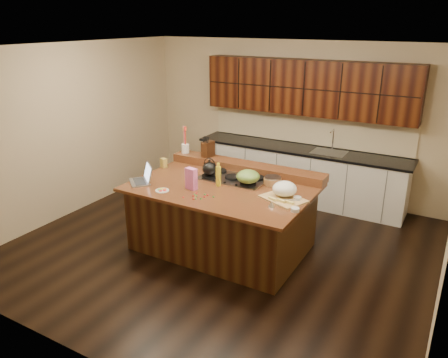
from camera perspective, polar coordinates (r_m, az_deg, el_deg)
The scene contains 34 objects.
room at distance 5.70m, azimuth -0.25°, elevation 3.15°, with size 5.52×5.02×2.72m.
island at distance 6.02m, azimuth -0.24°, elevation -4.93°, with size 2.40×1.60×0.92m.
back_ledge at distance 6.40m, azimuth 2.88°, elevation 1.58°, with size 2.40×0.30×0.12m, color black.
cooktop at distance 6.08m, azimuth 1.16°, elevation 0.14°, with size 0.92×0.52×0.05m.
back_counter at distance 7.64m, azimuth 10.12°, elevation 4.40°, with size 3.70×0.66×2.40m.
kettle at distance 6.08m, azimuth -1.90°, elevation 1.35°, with size 0.21×0.21×0.19m, color black.
green_bowl at distance 5.81m, azimuth 3.16°, elevation 0.33°, with size 0.31×0.31×0.17m, color #587F32.
laptop at distance 6.05m, azimuth -10.48°, elevation 0.19°, with size 0.46×0.45×0.25m.
oil_bottle at distance 5.80m, azimuth -0.73°, elevation 0.37°, with size 0.07×0.07×0.27m, color gold.
vinegar_bottle at distance 5.84m, azimuth -0.78°, elevation 0.40°, with size 0.06×0.06×0.25m, color silver.
wooden_tray at distance 5.46m, azimuth 7.88°, elevation -1.57°, with size 0.63×0.55×0.21m.
ramekin_a at distance 5.14m, azimuth 9.27°, elevation -3.97°, with size 0.10×0.10×0.04m, color white.
ramekin_b at distance 5.68m, azimuth 7.74°, elevation -1.49°, with size 0.10×0.10×0.04m, color white.
ramekin_c at distance 5.45m, azimuth 9.56°, elevation -2.54°, with size 0.10×0.10×0.04m, color white.
strainer_bowl at distance 5.91m, azimuth 6.35°, elevation -0.29°, with size 0.24×0.24×0.09m, color #996B3F.
kitchen_timer at distance 5.22m, azimuth 6.22°, elevation -3.27°, with size 0.08×0.08×0.07m, color silver.
pink_bag at distance 5.70m, azimuth -4.30°, elevation 0.03°, with size 0.15×0.08×0.29m, color #D966B1.
candy_plate at distance 5.72m, azimuth -8.07°, elevation -1.50°, with size 0.18×0.18×0.01m, color white.
package_box at distance 6.61m, azimuth -7.89°, elevation 2.10°, with size 0.10×0.07×0.14m, color gold.
utensil_crock at distance 6.89m, azimuth -5.08°, elevation 4.00°, with size 0.12×0.12×0.14m, color white.
knife_block at distance 6.65m, azimuth -2.10°, elevation 3.93°, with size 0.12×0.19×0.24m, color black.
gumdrop_0 at distance 5.41m, azimuth -4.03°, elevation -2.61°, with size 0.02×0.02×0.02m, color red.
gumdrop_1 at distance 5.54m, azimuth -2.53°, elevation -2.03°, with size 0.02×0.02×0.02m, color #198C26.
gumdrop_2 at distance 5.50m, azimuth -4.05°, elevation -2.22°, with size 0.02×0.02×0.02m, color red.
gumdrop_3 at distance 5.41m, azimuth -3.70°, elevation -2.58°, with size 0.02×0.02×0.02m, color #198C26.
gumdrop_4 at distance 5.46m, azimuth -2.55°, elevation -2.35°, with size 0.02×0.02×0.02m, color red.
gumdrop_5 at distance 5.50m, azimuth -3.63°, elevation -2.22°, with size 0.02×0.02×0.02m, color #198C26.
gumdrop_6 at distance 5.60m, azimuth -3.61°, elevation -1.81°, with size 0.02×0.02×0.02m, color red.
gumdrop_7 at distance 5.46m, azimuth -1.39°, elevation -2.35°, with size 0.02×0.02×0.02m, color #198C26.
gumdrop_8 at distance 5.47m, azimuth -2.57°, elevation -2.30°, with size 0.02×0.02×0.02m, color red.
gumdrop_9 at distance 5.41m, azimuth -3.04°, elevation -2.59°, with size 0.02×0.02×0.02m, color #198C26.
gumdrop_10 at distance 5.47m, azimuth -5.33°, elevation -2.40°, with size 0.02×0.02×0.02m, color red.
gumdrop_11 at distance 5.53m, azimuth -3.88°, elevation -2.08°, with size 0.02×0.02×0.02m, color #198C26.
gumdrop_12 at distance 5.52m, azimuth -2.14°, elevation -2.11°, with size 0.02×0.02×0.02m, color red.
Camera 1 is at (2.72, -4.73, 3.02)m, focal length 35.00 mm.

